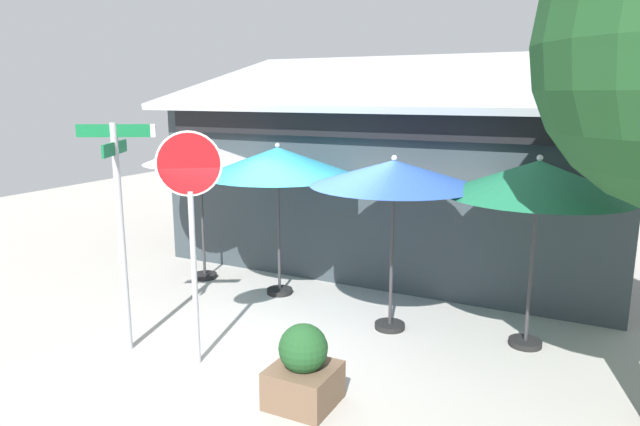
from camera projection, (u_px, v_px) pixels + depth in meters
ground_plane at (279, 345)px, 7.89m from camera, size 28.00×28.00×0.10m
cafe_building at (400, 177)px, 11.50m from camera, size 8.91×4.69×4.24m
street_sign_post at (120, 214)px, 7.28m from camera, size 0.87×0.81×3.02m
stop_sign at (191, 204)px, 6.84m from camera, size 0.62×0.51×2.94m
patio_umbrella_ivory_left at (200, 154)px, 10.12m from camera, size 2.00×2.00×2.60m
patio_umbrella_teal_center at (278, 162)px, 9.31m from camera, size 2.53×2.53×2.58m
patio_umbrella_royal_blue_right at (394, 174)px, 7.85m from camera, size 2.34×2.34×2.54m
patio_umbrella_forest_green_far_right at (538, 179)px, 7.28m from camera, size 2.39×2.39×2.61m
sidewalk_planter at (303, 370)px, 6.22m from camera, size 0.70×0.70×0.93m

